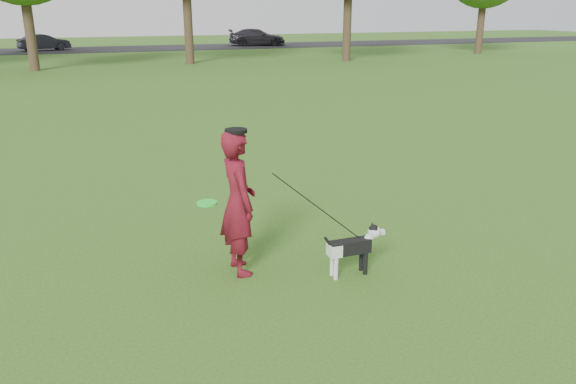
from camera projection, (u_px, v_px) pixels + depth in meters
name	position (u px, v px, depth m)	size (l,w,h in m)	color
ground	(278.00, 273.00, 6.69)	(120.00, 120.00, 0.00)	#285116
road	(104.00, 49.00, 42.34)	(120.00, 7.00, 0.02)	black
man	(238.00, 203.00, 6.48)	(0.63, 0.41, 1.72)	#540C15
dog	(354.00, 245.00, 6.55)	(0.80, 0.16, 0.61)	black
car_mid	(44.00, 42.00, 40.81)	(1.23, 3.52, 1.16)	black
car_right	(257.00, 37.00, 46.10)	(1.88, 4.63, 1.34)	#232127
man_held_items	(317.00, 207.00, 6.51)	(1.86, 0.68, 1.32)	#1CE432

